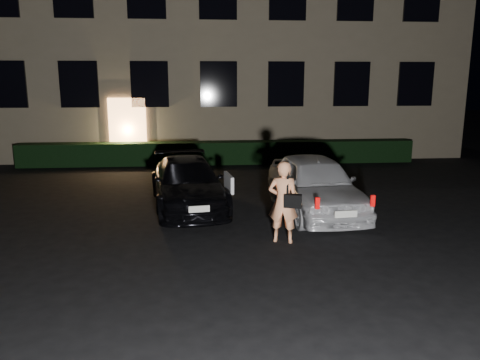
{
  "coord_description": "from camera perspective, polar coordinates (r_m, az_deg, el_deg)",
  "views": [
    {
      "loc": [
        -0.78,
        -7.25,
        3.19
      ],
      "look_at": [
        0.03,
        2.0,
        1.18
      ],
      "focal_mm": 35.0,
      "sensor_mm": 36.0,
      "label": 1
    }
  ],
  "objects": [
    {
      "name": "ground",
      "position": [
        7.96,
        1.05,
        -11.43
      ],
      "size": [
        80.0,
        80.0,
        0.0
      ],
      "primitive_type": "plane",
      "color": "black",
      "rests_on": "ground"
    },
    {
      "name": "hatch",
      "position": [
        11.47,
        9.1,
        -0.48
      ],
      "size": [
        1.95,
        4.24,
        1.41
      ],
      "rotation": [
        0.0,
        0.0,
        0.07
      ],
      "color": "silver",
      "rests_on": "ground"
    },
    {
      "name": "building",
      "position": [
        22.43,
        -3.16,
        19.37
      ],
      "size": [
        20.0,
        8.11,
        12.0
      ],
      "color": "#736752",
      "rests_on": "ground"
    },
    {
      "name": "sedan",
      "position": [
        11.91,
        -6.41,
        -0.41
      ],
      "size": [
        2.25,
        4.39,
        1.21
      ],
      "rotation": [
        0.0,
        0.0,
        0.13
      ],
      "color": "black",
      "rests_on": "ground"
    },
    {
      "name": "hedge",
      "position": [
        17.99,
        -2.47,
        3.34
      ],
      "size": [
        15.0,
        0.7,
        0.85
      ],
      "primitive_type": "cube",
      "color": "black",
      "rests_on": "ground"
    },
    {
      "name": "man",
      "position": [
        9.26,
        5.31,
        -2.67
      ],
      "size": [
        0.69,
        0.57,
        1.64
      ],
      "rotation": [
        0.0,
        0.0,
        2.84
      ],
      "color": "#FFA26E",
      "rests_on": "ground"
    }
  ]
}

